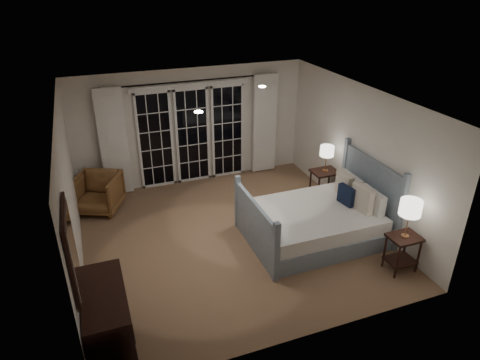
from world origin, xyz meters
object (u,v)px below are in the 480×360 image
object	(u,v)px
dresser	(108,321)
lamp_right	(327,151)
nightstand_left	(402,248)
nightstand_right	(324,181)
armchair	(98,193)
lamp_left	(411,208)
bed	(317,221)

from	to	relation	value
dresser	lamp_right	bearing A→B (deg)	28.39
nightstand_left	nightstand_right	bearing A→B (deg)	89.61
armchair	lamp_right	bearing A→B (deg)	9.84
lamp_left	lamp_right	bearing A→B (deg)	89.61
nightstand_right	armchair	size ratio (longest dim) A/B	0.82
nightstand_left	nightstand_right	world-z (taller)	nightstand_right
lamp_right	dresser	size ratio (longest dim) A/B	0.43
lamp_left	armchair	xyz separation A→B (m)	(-4.29, 3.61, -0.75)
armchair	lamp_left	bearing A→B (deg)	-14.43
bed	nightstand_left	size ratio (longest dim) A/B	3.68
bed	lamp_left	xyz separation A→B (m)	(0.78, -1.27, 0.79)
bed	armchair	xyz separation A→B (m)	(-3.51, 2.33, 0.04)
nightstand_right	lamp_left	world-z (taller)	lamp_left
bed	dresser	world-z (taller)	bed
armchair	dresser	world-z (taller)	dresser
lamp_left	armchair	size ratio (longest dim) A/B	0.76
nightstand_left	dresser	bearing A→B (deg)	-179.87
lamp_left	lamp_right	world-z (taller)	lamp_left
lamp_left	lamp_right	size ratio (longest dim) A/B	1.18
nightstand_left	lamp_left	xyz separation A→B (m)	(0.00, 0.00, 0.71)
lamp_right	dresser	distance (m)	5.09
nightstand_right	lamp_left	distance (m)	2.48
bed	lamp_right	world-z (taller)	bed
nightstand_left	bed	bearing A→B (deg)	121.45
dresser	nightstand_right	bearing A→B (deg)	28.39
lamp_left	nightstand_right	bearing A→B (deg)	89.61
lamp_right	dresser	world-z (taller)	lamp_right
nightstand_left	lamp_left	world-z (taller)	lamp_left
lamp_left	dresser	distance (m)	4.48
nightstand_left	lamp_right	world-z (taller)	lamp_right
nightstand_left	lamp_right	bearing A→B (deg)	89.61
lamp_left	bed	bearing A→B (deg)	121.45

